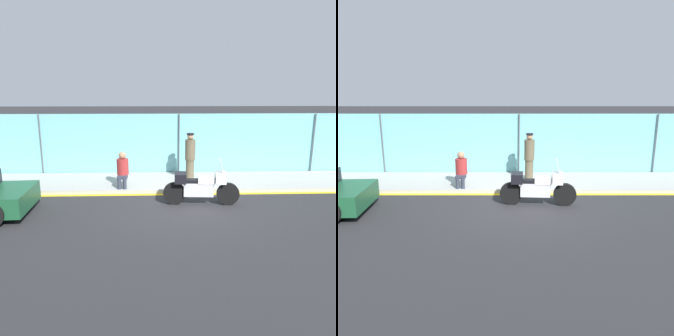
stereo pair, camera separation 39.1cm
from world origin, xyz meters
TOP-DOWN VIEW (x-y plane):
  - ground_plane at (0.00, 0.00)m, footprint 120.00×120.00m
  - sidewalk at (0.00, 2.47)m, footprint 42.16×2.50m
  - curb_paint_stripe at (0.00, 1.13)m, footprint 42.16×0.18m
  - storefront_fence at (-0.00, 3.81)m, footprint 40.05×0.17m
  - motorcycle at (0.44, 0.09)m, footprint 2.41×0.60m
  - officer_standing at (0.35, 2.60)m, footprint 0.39×0.39m
  - person_seated_on_curb at (-2.16, 1.69)m, footprint 0.42×0.67m

SIDE VIEW (x-z plane):
  - ground_plane at x=0.00m, z-range 0.00..0.00m
  - curb_paint_stripe at x=0.00m, z-range 0.00..0.01m
  - sidewalk at x=0.00m, z-range 0.00..0.14m
  - motorcycle at x=0.44m, z-range -0.14..1.34m
  - person_seated_on_curb at x=-2.16m, z-range 0.20..1.46m
  - officer_standing at x=0.35m, z-range 0.17..1.96m
  - storefront_fence at x=0.00m, z-range 0.00..2.59m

